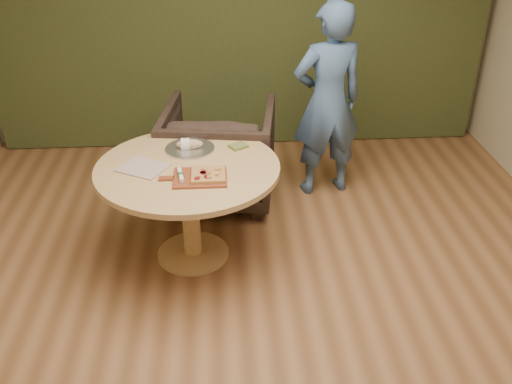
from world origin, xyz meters
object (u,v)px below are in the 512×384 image
at_px(pedestal_table, 189,184).
at_px(serving_tray, 190,149).
at_px(cutlery_roll, 181,175).
at_px(person_standing, 328,102).
at_px(flatbread_pizza, 208,175).
at_px(armchair, 219,148).
at_px(pizza_paddle, 198,178).
at_px(bread_roll, 188,144).

xyz_separation_m(pedestal_table, serving_tray, (0.01, 0.25, 0.15)).
relative_size(pedestal_table, cutlery_roll, 6.37).
bearing_deg(pedestal_table, person_standing, 39.62).
distance_m(flatbread_pizza, cutlery_roll, 0.18).
xyz_separation_m(armchair, person_standing, (0.91, 0.06, 0.37)).
bearing_deg(serving_tray, pizza_paddle, -80.92).
bearing_deg(cutlery_roll, flatbread_pizza, -9.00).
height_order(pizza_paddle, armchair, armchair).
height_order(flatbread_pizza, armchair, armchair).
bearing_deg(armchair, serving_tray, 79.11).
height_order(pizza_paddle, serving_tray, serving_tray).
bearing_deg(flatbread_pizza, cutlery_roll, 179.64).
height_order(pizza_paddle, flatbread_pizza, flatbread_pizza).
distance_m(bread_roll, armchair, 0.73).
height_order(flatbread_pizza, cutlery_roll, flatbread_pizza).
xyz_separation_m(serving_tray, armchair, (0.21, 0.61, -0.30)).
bearing_deg(armchair, pizza_paddle, 90.44).
xyz_separation_m(bread_roll, person_standing, (1.13, 0.68, 0.04)).
xyz_separation_m(pizza_paddle, person_standing, (1.05, 1.12, 0.07)).
bearing_deg(pedestal_table, bread_roll, 90.14).
relative_size(flatbread_pizza, bread_roll, 1.14).
distance_m(pizza_paddle, flatbread_pizza, 0.07).
bearing_deg(person_standing, serving_tray, 19.67).
bearing_deg(cutlery_roll, bread_roll, 76.88).
height_order(flatbread_pizza, serving_tray, flatbread_pizza).
bearing_deg(armchair, cutlery_roll, 84.45).
bearing_deg(bread_roll, armchair, 70.50).
xyz_separation_m(pedestal_table, armchair, (0.22, 0.87, -0.15)).
xyz_separation_m(flatbread_pizza, armchair, (0.07, 1.06, -0.32)).
xyz_separation_m(pedestal_table, cutlery_roll, (-0.04, -0.19, 0.17)).
bearing_deg(flatbread_pizza, person_standing, 48.84).
xyz_separation_m(cutlery_roll, bread_roll, (0.03, 0.44, 0.01)).
bearing_deg(pizza_paddle, serving_tray, 99.03).
relative_size(serving_tray, bread_roll, 1.84).
bearing_deg(flatbread_pizza, pedestal_table, 127.30).
bearing_deg(pedestal_table, armchair, 75.97).
xyz_separation_m(flatbread_pizza, cutlery_roll, (-0.18, 0.00, 0.00)).
bearing_deg(pedestal_table, serving_tray, 88.14).
height_order(cutlery_roll, person_standing, person_standing).
height_order(serving_tray, person_standing, person_standing).
relative_size(flatbread_pizza, person_standing, 0.13).
xyz_separation_m(serving_tray, bread_roll, (-0.01, 0.00, 0.04)).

